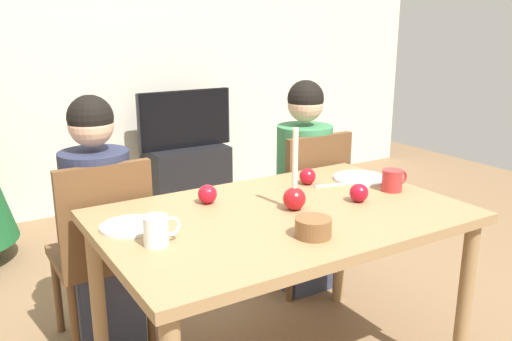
{
  "coord_description": "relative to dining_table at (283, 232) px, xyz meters",
  "views": [
    {
      "loc": [
        -1.11,
        -1.61,
        1.46
      ],
      "look_at": [
        0.0,
        0.2,
        0.87
      ],
      "focal_mm": 37.5,
      "sensor_mm": 36.0,
      "label": 1
    }
  ],
  "objects": [
    {
      "name": "mug_left",
      "position": [
        -0.53,
        -0.05,
        0.13
      ],
      "size": [
        0.13,
        0.08,
        0.1
      ],
      "color": "white",
      "rests_on": "dining_table"
    },
    {
      "name": "person_right_child",
      "position": [
        0.58,
        0.64,
        -0.1
      ],
      "size": [
        0.3,
        0.3,
        1.17
      ],
      "color": "#33384C",
      "rests_on": "ground"
    },
    {
      "name": "apple_by_left_plate",
      "position": [
        -0.2,
        0.25,
        0.12
      ],
      "size": [
        0.08,
        0.08,
        0.08
      ],
      "primitive_type": "sphere",
      "color": "red",
      "rests_on": "dining_table"
    },
    {
      "name": "dining_table",
      "position": [
        0.0,
        0.0,
        0.0
      ],
      "size": [
        1.4,
        0.9,
        0.75
      ],
      "color": "#99754C",
      "rests_on": "ground"
    },
    {
      "name": "mug_right",
      "position": [
        0.56,
        -0.02,
        0.13
      ],
      "size": [
        0.13,
        0.09,
        0.09
      ],
      "color": "#B72D2D",
      "rests_on": "dining_table"
    },
    {
      "name": "apple_by_right_mug",
      "position": [
        0.3,
        0.25,
        0.12
      ],
      "size": [
        0.07,
        0.07,
        0.07
      ],
      "primitive_type": "sphere",
      "color": "#AD101D",
      "rests_on": "dining_table"
    },
    {
      "name": "person_left_child",
      "position": [
        -0.55,
        0.64,
        -0.1
      ],
      "size": [
        0.3,
        0.3,
        1.17
      ],
      "color": "#33384C",
      "rests_on": "ground"
    },
    {
      "name": "tv_stand",
      "position": [
        0.62,
        2.3,
        -0.43
      ],
      "size": [
        0.64,
        0.4,
        0.48
      ],
      "primitive_type": "cube",
      "color": "black",
      "rests_on": "ground"
    },
    {
      "name": "candle_centerpiece",
      "position": [
        0.05,
        -0.0,
        0.15
      ],
      "size": [
        0.09,
        0.09,
        0.33
      ],
      "color": "red",
      "rests_on": "dining_table"
    },
    {
      "name": "back_wall",
      "position": [
        0.0,
        2.6,
        0.63
      ],
      "size": [
        6.4,
        0.1,
        2.6
      ],
      "primitive_type": "cube",
      "color": "beige",
      "rests_on": "ground"
    },
    {
      "name": "chair_left",
      "position": [
        -0.55,
        0.61,
        -0.15
      ],
      "size": [
        0.4,
        0.4,
        0.9
      ],
      "color": "brown",
      "rests_on": "ground"
    },
    {
      "name": "bowl_walnuts",
      "position": [
        -0.05,
        -0.26,
        0.12
      ],
      "size": [
        0.13,
        0.13,
        0.07
      ],
      "primitive_type": "cylinder",
      "color": "brown",
      "rests_on": "dining_table"
    },
    {
      "name": "fork_right",
      "position": [
        0.39,
        0.17,
        0.09
      ],
      "size": [
        0.18,
        0.06,
        0.01
      ],
      "primitive_type": "cube",
      "rotation": [
        0.0,
        0.0,
        -0.26
      ],
      "color": "silver",
      "rests_on": "dining_table"
    },
    {
      "name": "chair_right",
      "position": [
        0.58,
        0.61,
        -0.15
      ],
      "size": [
        0.4,
        0.4,
        0.9
      ],
      "color": "brown",
      "rests_on": "ground"
    },
    {
      "name": "tv",
      "position": [
        0.62,
        2.3,
        0.04
      ],
      "size": [
        0.79,
        0.05,
        0.46
      ],
      "color": "black",
      "rests_on": "tv_stand"
    },
    {
      "name": "plate_left",
      "position": [
        -0.56,
        0.15,
        0.09
      ],
      "size": [
        0.21,
        0.21,
        0.01
      ],
      "primitive_type": "cylinder",
      "color": "white",
      "rests_on": "dining_table"
    },
    {
      "name": "apple_near_candle",
      "position": [
        0.33,
        -0.06,
        0.12
      ],
      "size": [
        0.08,
        0.08,
        0.08
      ],
      "primitive_type": "sphere",
      "color": "#AD1021",
      "rests_on": "dining_table"
    },
    {
      "name": "plate_right",
      "position": [
        0.56,
        0.18,
        0.09
      ],
      "size": [
        0.25,
        0.25,
        0.01
      ],
      "primitive_type": "cylinder",
      "color": "white",
      "rests_on": "dining_table"
    }
  ]
}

